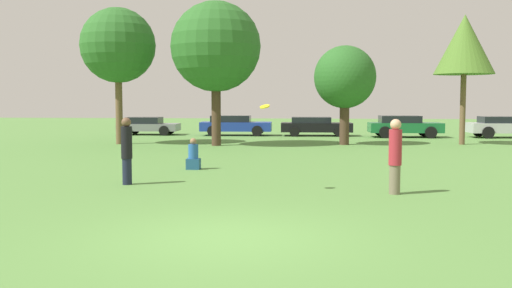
# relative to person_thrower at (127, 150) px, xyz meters

# --- Properties ---
(ground_plane) EXTENTS (120.00, 120.00, 0.00)m
(ground_plane) POSITION_rel_person_thrower_xyz_m (3.51, -5.53, -0.93)
(ground_plane) COLOR #54843D
(person_thrower) EXTENTS (0.29, 0.29, 1.78)m
(person_thrower) POSITION_rel_person_thrower_xyz_m (0.00, 0.00, 0.00)
(person_thrower) COLOR #191E33
(person_thrower) RESTS_ON ground
(person_catcher) EXTENTS (0.31, 0.31, 1.79)m
(person_catcher) POSITION_rel_person_thrower_xyz_m (6.83, -0.89, 0.00)
(person_catcher) COLOR #726651
(person_catcher) RESTS_ON ground
(frisbee) EXTENTS (0.25, 0.24, 0.14)m
(frisbee) POSITION_rel_person_thrower_xyz_m (3.73, -0.90, 1.15)
(frisbee) COLOR yellow
(bystander_sitting) EXTENTS (0.43, 0.36, 1.01)m
(bystander_sitting) POSITION_rel_person_thrower_xyz_m (1.06, 3.45, -0.52)
(bystander_sitting) COLOR navy
(bystander_sitting) RESTS_ON ground
(tree_0) EXTENTS (3.77, 3.77, 6.86)m
(tree_0) POSITION_rel_person_thrower_xyz_m (-4.87, 13.56, 4.02)
(tree_0) COLOR brown
(tree_0) RESTS_ON ground
(tree_1) EXTENTS (4.38, 4.38, 7.01)m
(tree_1) POSITION_rel_person_thrower_xyz_m (0.21, 13.03, 3.87)
(tree_1) COLOR #473323
(tree_1) RESTS_ON ground
(tree_2) EXTENTS (3.07, 3.07, 4.93)m
(tree_2) POSITION_rel_person_thrower_xyz_m (6.50, 14.20, 2.41)
(tree_2) COLOR #473323
(tree_2) RESTS_ON ground
(tree_3) EXTENTS (2.96, 2.96, 6.47)m
(tree_3) POSITION_rel_person_thrower_xyz_m (12.41, 14.92, 4.03)
(tree_3) COLOR brown
(tree_3) RESTS_ON ground
(parked_car_grey) EXTENTS (3.86, 2.06, 1.14)m
(parked_car_grey) POSITION_rel_person_thrower_xyz_m (-5.65, 21.29, -0.32)
(parked_car_grey) COLOR slate
(parked_car_grey) RESTS_ON ground
(parked_car_blue) EXTENTS (4.51, 1.98, 1.26)m
(parked_car_blue) POSITION_rel_person_thrower_xyz_m (0.04, 21.11, -0.26)
(parked_car_blue) COLOR #1E389E
(parked_car_blue) RESTS_ON ground
(parked_car_black) EXTENTS (4.44, 2.06, 1.18)m
(parked_car_black) POSITION_rel_person_thrower_xyz_m (5.09, 21.22, -0.30)
(parked_car_black) COLOR black
(parked_car_black) RESTS_ON ground
(parked_car_green) EXTENTS (4.32, 2.13, 1.30)m
(parked_car_green) POSITION_rel_person_thrower_xyz_m (10.38, 20.33, -0.23)
(parked_car_green) COLOR #196633
(parked_car_green) RESTS_ON ground
(parked_car_silver) EXTENTS (4.46, 1.99, 1.26)m
(parked_car_silver) POSITION_rel_person_thrower_xyz_m (16.34, 20.47, -0.24)
(parked_car_silver) COLOR #B2B2B7
(parked_car_silver) RESTS_ON ground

